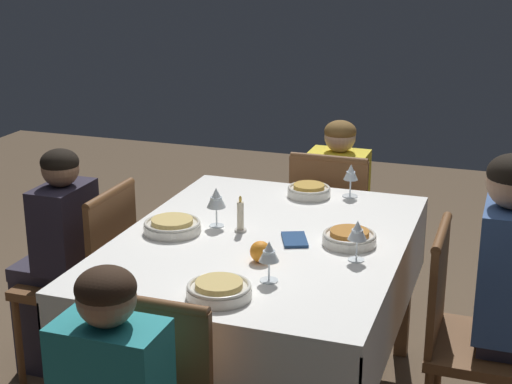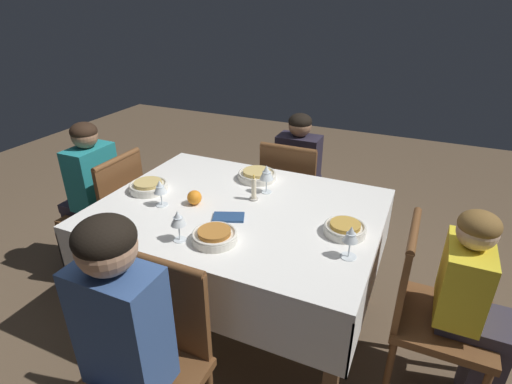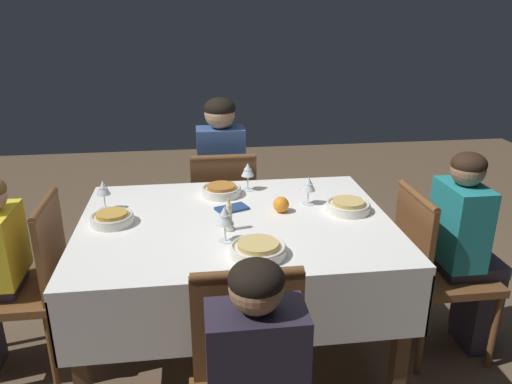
# 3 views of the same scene
# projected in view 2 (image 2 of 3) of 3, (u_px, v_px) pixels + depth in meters

# --- Properties ---
(ground_plane) EXTENTS (8.00, 8.00, 0.00)m
(ground_plane) POSITION_uv_depth(u_px,v_px,m) (241.00, 318.00, 2.44)
(ground_plane) COLOR brown
(dining_table) EXTENTS (1.45, 1.09, 0.77)m
(dining_table) POSITION_uv_depth(u_px,v_px,m) (239.00, 222.00, 2.13)
(dining_table) COLOR white
(dining_table) RESTS_ON ground_plane
(chair_south) EXTENTS (0.43, 0.43, 0.89)m
(chair_south) POSITION_uv_depth(u_px,v_px,m) (150.00, 359.00, 1.55)
(chair_south) COLOR brown
(chair_south) RESTS_ON ground_plane
(chair_east) EXTENTS (0.43, 0.43, 0.89)m
(chair_east) POSITION_uv_depth(u_px,v_px,m) (429.00, 307.00, 1.81)
(chair_east) COLOR brown
(chair_east) RESTS_ON ground_plane
(chair_north) EXTENTS (0.43, 0.43, 0.89)m
(chair_north) POSITION_uv_depth(u_px,v_px,m) (292.00, 192.00, 2.87)
(chair_north) COLOR brown
(chair_north) RESTS_ON ground_plane
(chair_west) EXTENTS (0.43, 0.43, 0.89)m
(chair_west) POSITION_uv_depth(u_px,v_px,m) (111.00, 210.00, 2.63)
(chair_west) COLOR brown
(chair_west) RESTS_ON ground_plane
(person_adult_denim) EXTENTS (0.30, 0.34, 1.19)m
(person_adult_denim) POSITION_uv_depth(u_px,v_px,m) (116.00, 356.00, 1.35)
(person_adult_denim) COLOR #383342
(person_adult_denim) RESTS_ON ground_plane
(person_child_yellow) EXTENTS (0.33, 0.30, 1.01)m
(person_child_yellow) POSITION_uv_depth(u_px,v_px,m) (473.00, 307.00, 1.72)
(person_child_yellow) COLOR #383342
(person_child_yellow) RESTS_ON ground_plane
(person_child_dark) EXTENTS (0.30, 0.33, 1.05)m
(person_child_dark) POSITION_uv_depth(u_px,v_px,m) (300.00, 174.00, 2.97)
(person_child_dark) COLOR #383342
(person_child_dark) RESTS_ON ground_plane
(person_child_teal) EXTENTS (0.33, 0.30, 1.08)m
(person_child_teal) POSITION_uv_depth(u_px,v_px,m) (89.00, 193.00, 2.65)
(person_child_teal) COLOR #383342
(person_child_teal) RESTS_ON ground_plane
(bowl_south) EXTENTS (0.21, 0.21, 0.06)m
(bowl_south) POSITION_uv_depth(u_px,v_px,m) (214.00, 236.00, 1.79)
(bowl_south) COLOR silver
(bowl_south) RESTS_ON dining_table
(wine_glass_south) EXTENTS (0.07, 0.07, 0.15)m
(wine_glass_south) POSITION_uv_depth(u_px,v_px,m) (178.00, 219.00, 1.76)
(wine_glass_south) COLOR white
(wine_glass_south) RESTS_ON dining_table
(bowl_east) EXTENTS (0.20, 0.20, 0.06)m
(bowl_east) POSITION_uv_depth(u_px,v_px,m) (345.00, 228.00, 1.85)
(bowl_east) COLOR silver
(bowl_east) RESTS_ON dining_table
(wine_glass_east) EXTENTS (0.07, 0.07, 0.15)m
(wine_glass_east) POSITION_uv_depth(u_px,v_px,m) (351.00, 236.00, 1.65)
(wine_glass_east) COLOR white
(wine_glass_east) RESTS_ON dining_table
(bowl_north) EXTENTS (0.23, 0.23, 0.06)m
(bowl_north) POSITION_uv_depth(u_px,v_px,m) (257.00, 175.00, 2.40)
(bowl_north) COLOR silver
(bowl_north) RESTS_ON dining_table
(wine_glass_north) EXTENTS (0.08, 0.08, 0.16)m
(wine_glass_north) POSITION_uv_depth(u_px,v_px,m) (267.00, 173.00, 2.20)
(wine_glass_north) COLOR white
(wine_glass_north) RESTS_ON dining_table
(bowl_west) EXTENTS (0.21, 0.21, 0.06)m
(bowl_west) POSITION_uv_depth(u_px,v_px,m) (148.00, 186.00, 2.25)
(bowl_west) COLOR silver
(bowl_west) RESTS_ON dining_table
(wine_glass_west) EXTENTS (0.07, 0.07, 0.14)m
(wine_glass_west) POSITION_uv_depth(u_px,v_px,m) (160.00, 188.00, 2.06)
(wine_glass_west) COLOR white
(wine_glass_west) RESTS_ON dining_table
(candle_centerpiece) EXTENTS (0.05, 0.05, 0.15)m
(candle_centerpiece) POSITION_uv_depth(u_px,v_px,m) (254.00, 190.00, 2.14)
(candle_centerpiece) COLOR beige
(candle_centerpiece) RESTS_ON dining_table
(orange_fruit) EXTENTS (0.08, 0.08, 0.08)m
(orange_fruit) POSITION_uv_depth(u_px,v_px,m) (194.00, 197.00, 2.10)
(orange_fruit) COLOR orange
(orange_fruit) RESTS_ON dining_table
(napkin_red_folded) EXTENTS (0.18, 0.14, 0.01)m
(napkin_red_folded) POSITION_uv_depth(u_px,v_px,m) (229.00, 217.00, 1.98)
(napkin_red_folded) COLOR navy
(napkin_red_folded) RESTS_ON dining_table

